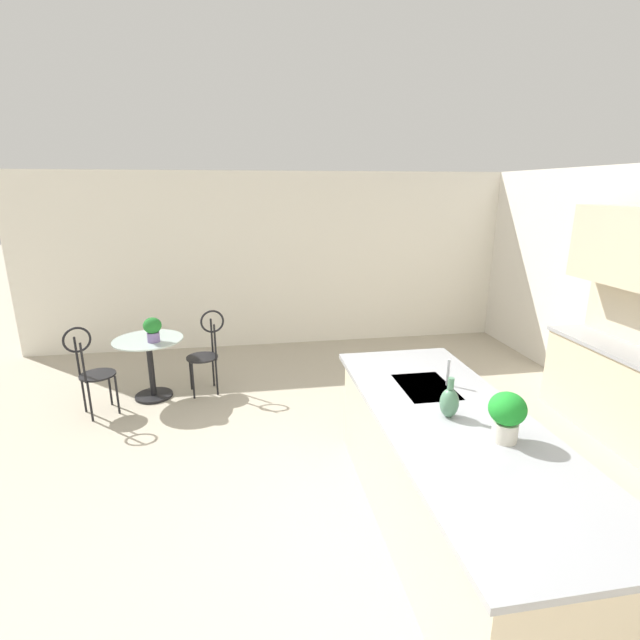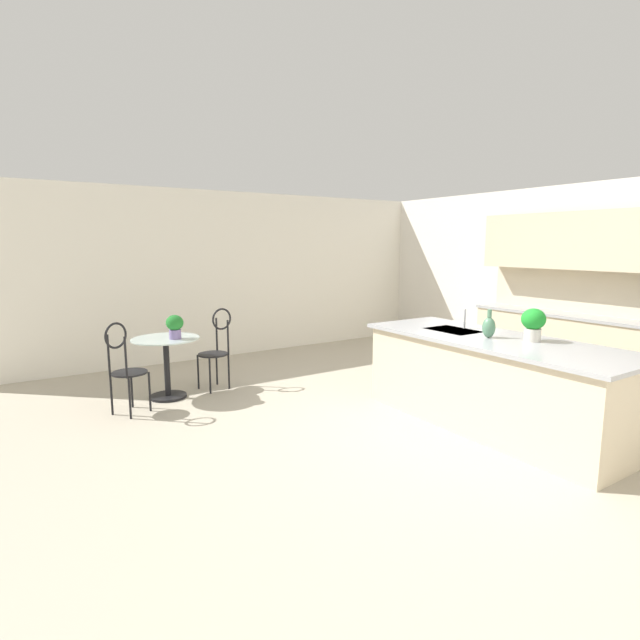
% 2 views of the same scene
% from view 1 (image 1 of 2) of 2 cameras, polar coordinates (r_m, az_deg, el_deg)
% --- Properties ---
extents(ground_plane, '(40.00, 40.00, 0.00)m').
position_cam_1_polar(ground_plane, '(3.85, 0.78, -23.31)').
color(ground_plane, '#B2A893').
extents(wall_left_window, '(0.12, 7.80, 2.70)m').
position_cam_1_polar(wall_left_window, '(7.29, -5.17, 7.36)').
color(wall_left_window, silver).
rests_on(wall_left_window, ground).
extents(kitchen_island, '(2.80, 1.06, 0.92)m').
position_cam_1_polar(kitchen_island, '(3.57, 16.02, -18.28)').
color(kitchen_island, beige).
rests_on(kitchen_island, ground).
extents(bistro_table, '(0.80, 0.80, 0.74)m').
position_cam_1_polar(bistro_table, '(5.84, -20.36, -4.97)').
color(bistro_table, black).
rests_on(bistro_table, ground).
extents(chair_near_window, '(0.52, 0.52, 1.04)m').
position_cam_1_polar(chair_near_window, '(5.61, -26.67, -5.21)').
color(chair_near_window, black).
rests_on(chair_near_window, ground).
extents(chair_by_island, '(0.45, 0.51, 1.04)m').
position_cam_1_polar(chair_by_island, '(5.75, -13.97, -3.41)').
color(chair_by_island, black).
rests_on(chair_by_island, ground).
extents(sink_faucet, '(0.02, 0.02, 0.22)m').
position_cam_1_polar(sink_faucet, '(3.81, 15.66, -6.29)').
color(sink_faucet, '#B2B5BA').
rests_on(sink_faucet, kitchen_island).
extents(potted_plant_on_table, '(0.20, 0.20, 0.29)m').
position_cam_1_polar(potted_plant_on_table, '(5.58, -20.13, -0.94)').
color(potted_plant_on_table, '#7A669E').
rests_on(potted_plant_on_table, bistro_table).
extents(potted_plant_counter_near, '(0.23, 0.23, 0.32)m').
position_cam_1_polar(potted_plant_counter_near, '(3.10, 22.25, -10.74)').
color(potted_plant_counter_near, beige).
rests_on(potted_plant_counter_near, kitchen_island).
extents(vase_on_counter, '(0.13, 0.13, 0.29)m').
position_cam_1_polar(vase_on_counter, '(3.31, 15.80, -9.80)').
color(vase_on_counter, '#4C7A5B').
rests_on(vase_on_counter, kitchen_island).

